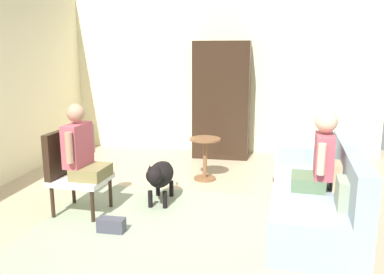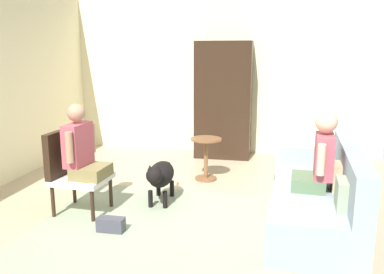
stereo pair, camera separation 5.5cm
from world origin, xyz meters
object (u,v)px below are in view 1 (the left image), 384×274
column_lamp (282,136)px  handbag (111,225)px  armchair (70,167)px  round_end_table (205,155)px  couch (320,198)px  person_on_armchair (82,149)px  person_on_couch (319,157)px  armoire_cabinet (222,100)px  dog (160,175)px

column_lamp → handbag: 2.80m
armchair → round_end_table: 2.01m
couch → round_end_table: bearing=137.8°
couch → round_end_table: (-1.46, 1.33, 0.06)m
couch → armchair: 2.83m
round_end_table → person_on_armchair: bearing=-129.0°
person_on_couch → armoire_cabinet: bearing=116.0°
couch → person_on_couch: (-0.04, -0.03, 0.46)m
person_on_couch → dog: (-1.82, 0.32, -0.41)m
round_end_table → column_lamp: 1.14m
column_lamp → person_on_couch: bearing=-77.5°
armchair → couch: bearing=2.9°
armchair → person_on_couch: size_ratio=1.14×
person_on_armchair → dog: bearing=29.3°
round_end_table → handbag: bearing=-109.8°
armchair → armoire_cabinet: (1.43, 2.88, 0.48)m
column_lamp → dog: bearing=-141.5°
person_on_couch → column_lamp: column_lamp is taller
person_on_armchair → dog: size_ratio=0.94×
person_on_couch → column_lamp: (-0.33, 1.51, -0.10)m
round_end_table → armoire_cabinet: (0.08, 1.41, 0.65)m
couch → column_lamp: bearing=104.1°
person_on_armchair → armchair: bearing=176.7°
person_on_couch → armoire_cabinet: armoire_cabinet is taller
round_end_table → armoire_cabinet: 1.55m
couch → armoire_cabinet: armoire_cabinet is taller
column_lamp → handbag: bearing=-130.7°
column_lamp → person_on_armchair: bearing=-144.5°
person_on_armchair → dog: (0.80, 0.45, -0.40)m
person_on_couch → armoire_cabinet: 3.09m
armchair → person_on_armchair: 0.28m
armoire_cabinet → handbag: (-0.77, -3.33, -0.94)m
couch → armchair: (-2.82, -0.14, 0.23)m
armoire_cabinet → handbag: 3.54m
armchair → armoire_cabinet: bearing=63.6°
round_end_table → armoire_cabinet: size_ratio=0.31×
round_end_table → armoire_cabinet: bearing=86.9°
column_lamp → armoire_cabinet: size_ratio=0.66×
couch → column_lamp: size_ratio=1.54×
column_lamp → armoire_cabinet: bearing=129.0°
dog → round_end_table: bearing=68.9°
column_lamp → armoire_cabinet: armoire_cabinet is taller
person_on_couch → person_on_armchair: bearing=-177.3°
column_lamp → armchair: bearing=-146.4°
person_on_armchair → armoire_cabinet: (1.27, 2.89, 0.25)m
armchair → column_lamp: bearing=33.6°
couch → handbag: couch is taller
person_on_armchair → couch: bearing=3.3°
round_end_table → dog: 1.11m
couch → handbag: bearing=-164.7°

